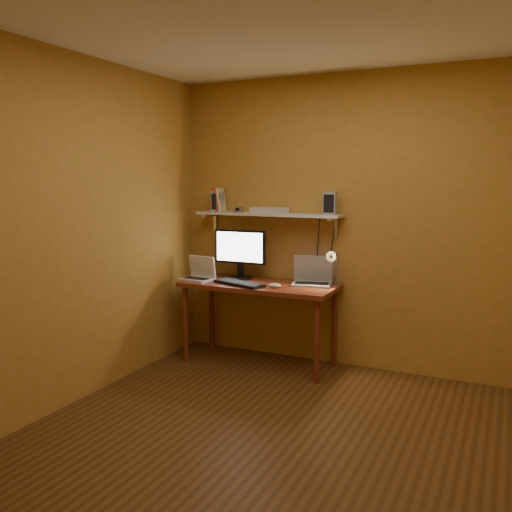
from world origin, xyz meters
The scene contains 14 objects.
room centered at (0.00, 0.00, 1.30)m, with size 3.44×3.24×2.64m.
desk centered at (-0.81, 1.28, 0.66)m, with size 1.40×0.60×0.75m.
wall_shelf centered at (-0.81, 1.47, 1.36)m, with size 1.40×0.25×0.21m.
monitor centered at (-1.06, 1.40, 1.01)m, with size 0.51×0.22×0.46m.
laptop centered at (-0.35, 1.42, 0.82)m, with size 0.39×0.32×0.26m.
netbook centered at (-1.38, 1.19, 0.81)m, with size 0.32×0.24×0.22m.
keyboard centered at (-0.93, 1.14, 0.76)m, with size 0.49×0.16×0.03m, color black.
mouse centered at (-0.59, 1.15, 0.77)m, with size 0.11×0.07×0.04m, color silver.
desk_lamp centered at (-0.15, 1.41, 0.96)m, with size 0.09×0.23×0.38m.
speaker_left centered at (-1.34, 1.47, 1.47)m, with size 0.11×0.11×0.19m, color #95999E.
speaker_right centered at (-0.21, 1.47, 1.47)m, with size 0.11×0.11×0.20m, color #95999E.
books centered at (-1.34, 1.48, 1.49)m, with size 0.14×0.16×0.23m.
shelf_camera centered at (-1.08, 1.40, 1.40)m, with size 0.10×0.05×0.06m.
router centered at (-0.79, 1.48, 1.40)m, with size 0.31×0.20×0.05m, color silver.
Camera 1 is at (1.24, -3.07, 1.68)m, focal length 38.00 mm.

